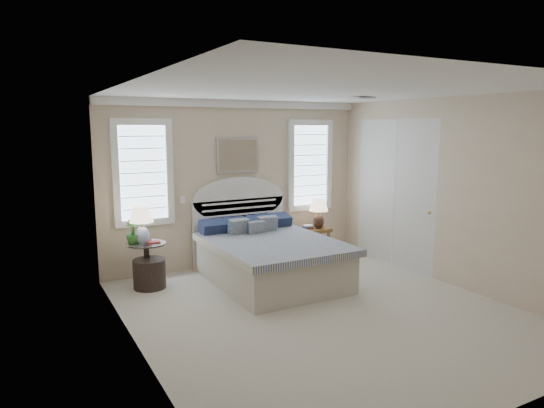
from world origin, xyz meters
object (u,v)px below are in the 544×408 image
(side_table_left, at_px, (147,259))
(nightstand_right, at_px, (314,236))
(lamp_right, at_px, (319,210))
(bed, at_px, (267,255))
(floor_pot, at_px, (149,274))
(lamp_left, at_px, (142,221))

(side_table_left, bearing_deg, nightstand_right, 1.94)
(nightstand_right, xyz_separation_m, lamp_right, (0.06, -0.04, 0.47))
(bed, xyz_separation_m, lamp_right, (1.36, 0.65, 0.47))
(floor_pot, relative_size, lamp_left, 0.84)
(lamp_right, bearing_deg, lamp_left, -178.48)
(bed, xyz_separation_m, floor_pot, (-1.65, 0.47, -0.18))
(side_table_left, xyz_separation_m, lamp_right, (3.01, 0.06, 0.47))
(nightstand_right, bearing_deg, lamp_right, -37.26)
(nightstand_right, relative_size, lamp_left, 0.97)
(bed, distance_m, side_table_left, 1.75)
(floor_pot, bearing_deg, side_table_left, 89.54)
(side_table_left, xyz_separation_m, floor_pot, (-0.00, -0.12, -0.18))
(floor_pot, height_order, lamp_right, lamp_right)
(bed, relative_size, lamp_right, 4.24)
(nightstand_right, distance_m, floor_pot, 2.96)
(lamp_right, bearing_deg, floor_pot, -176.55)
(lamp_left, bearing_deg, lamp_right, 1.52)
(side_table_left, xyz_separation_m, lamp_left, (-0.06, -0.02, 0.58))
(side_table_left, relative_size, floor_pot, 1.37)
(bed, xyz_separation_m, side_table_left, (-1.65, 0.59, 0.00))
(side_table_left, height_order, nightstand_right, side_table_left)
(lamp_right, bearing_deg, bed, -154.39)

